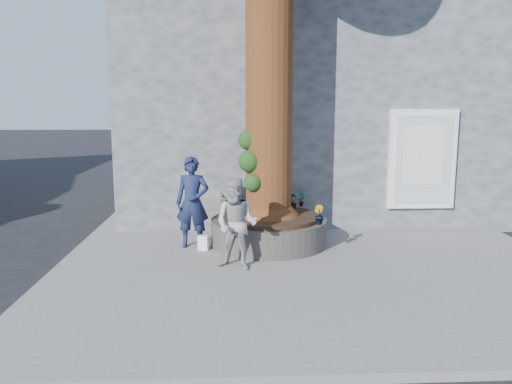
{
  "coord_description": "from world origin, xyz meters",
  "views": [
    {
      "loc": [
        0.05,
        -7.68,
        2.82
      ],
      "look_at": [
        0.53,
        1.62,
        1.25
      ],
      "focal_mm": 35.0,
      "sensor_mm": 36.0,
      "label": 1
    }
  ],
  "objects": [
    {
      "name": "plant_c",
      "position": [
        1.31,
        2.39,
        0.9
      ],
      "size": [
        0.25,
        0.25,
        0.37
      ],
      "primitive_type": "imported",
      "rotation": [
        0.0,
        0.0,
        3.38
      ],
      "color": "gray",
      "rests_on": "planter"
    },
    {
      "name": "man",
      "position": [
        -0.7,
        1.89,
        1.01
      ],
      "size": [
        0.69,
        0.48,
        1.78
      ],
      "primitive_type": "imported",
      "rotation": [
        0.0,
        0.0,
        -0.09
      ],
      "color": "#161E3E",
      "rests_on": "pavement"
    },
    {
      "name": "plant_d",
      "position": [
        -0.05,
        2.83,
        0.88
      ],
      "size": [
        0.3,
        0.33,
        0.32
      ],
      "primitive_type": "imported",
      "rotation": [
        0.0,
        0.0,
        4.9
      ],
      "color": "gray",
      "rests_on": "planter"
    },
    {
      "name": "woman",
      "position": [
        0.14,
        0.49,
        0.9
      ],
      "size": [
        0.93,
        0.84,
        1.55
      ],
      "primitive_type": "imported",
      "rotation": [
        0.0,
        0.0,
        -0.41
      ],
      "color": "#9B9994",
      "rests_on": "pavement"
    },
    {
      "name": "stone_shop",
      "position": [
        2.5,
        7.2,
        3.16
      ],
      "size": [
        10.3,
        8.3,
        6.3
      ],
      "color": "#505356",
      "rests_on": "ground"
    },
    {
      "name": "planter",
      "position": [
        0.8,
        2.0,
        0.41
      ],
      "size": [
        2.3,
        2.3,
        0.6
      ],
      "color": "black",
      "rests_on": "pavement"
    },
    {
      "name": "plant_a",
      "position": [
        1.57,
        2.85,
        0.89
      ],
      "size": [
        0.21,
        0.18,
        0.34
      ],
      "primitive_type": "imported",
      "rotation": [
        0.0,
        0.0,
        0.34
      ],
      "color": "gray",
      "rests_on": "planter"
    },
    {
      "name": "pavement",
      "position": [
        1.5,
        1.0,
        0.06
      ],
      "size": [
        9.0,
        8.0,
        0.12
      ],
      "primitive_type": "cube",
      "color": "slate",
      "rests_on": "ground"
    },
    {
      "name": "yellow_line",
      "position": [
        -3.05,
        1.0,
        0.0
      ],
      "size": [
        0.1,
        30.0,
        0.01
      ],
      "primitive_type": "cube",
      "color": "yellow",
      "rests_on": "ground"
    },
    {
      "name": "plant_b",
      "position": [
        1.65,
        1.15,
        0.9
      ],
      "size": [
        0.25,
        0.26,
        0.36
      ],
      "primitive_type": "imported",
      "rotation": [
        0.0,
        0.0,
        1.99
      ],
      "color": "gray",
      "rests_on": "planter"
    },
    {
      "name": "ground",
      "position": [
        0.0,
        0.0,
        0.0
      ],
      "size": [
        120.0,
        120.0,
        0.0
      ],
      "primitive_type": "plane",
      "color": "black",
      "rests_on": "ground"
    },
    {
      "name": "shopping_bag",
      "position": [
        -0.48,
        1.66,
        0.26
      ],
      "size": [
        0.23,
        0.18,
        0.28
      ],
      "primitive_type": "cube",
      "rotation": [
        0.0,
        0.0,
        -0.34
      ],
      "color": "white",
      "rests_on": "pavement"
    }
  ]
}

